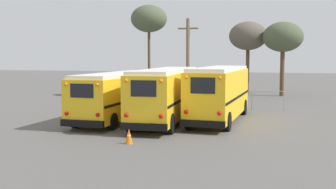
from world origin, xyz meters
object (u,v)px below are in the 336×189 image
school_bus_2 (220,92)px  bare_tree_1 (283,38)px  bare_tree_0 (248,36)px  bare_tree_2 (149,19)px  utility_pole (188,59)px  school_bus_1 (166,93)px  traffic_cone (129,136)px  school_bus_0 (119,94)px

school_bus_2 → bare_tree_1: 18.94m
bare_tree_0 → bare_tree_2: (-9.22, -5.65, 1.51)m
utility_pole → school_bus_1: bearing=-84.5°
school_bus_1 → traffic_cone: 6.88m
bare_tree_1 → utility_pole: bearing=-138.8°
school_bus_0 → school_bus_2: school_bus_2 is taller
utility_pole → school_bus_2: bearing=-68.6°
school_bus_1 → traffic_cone: size_ratio=15.19×
school_bus_1 → utility_pole: utility_pole is taller
bare_tree_1 → bare_tree_0: bearing=155.8°
bare_tree_0 → bare_tree_1: (3.55, -1.60, -0.23)m
school_bus_2 → school_bus_0: bearing=-171.0°
bare_tree_0 → school_bus_1: bearing=-99.6°
school_bus_0 → bare_tree_0: 22.15m
school_bus_1 → bare_tree_1: size_ratio=1.44×
school_bus_0 → bare_tree_2: size_ratio=1.11×
bare_tree_1 → traffic_cone: (-7.08, -25.90, -5.52)m
school_bus_1 → utility_pole: bearing=95.5°
traffic_cone → school_bus_0: bearing=114.4°
utility_pole → bare_tree_0: (4.66, 8.79, 2.32)m
school_bus_2 → utility_pole: (-4.26, 10.88, 1.96)m
school_bus_0 → traffic_cone: (3.09, -6.84, -1.27)m
bare_tree_2 → traffic_cone: size_ratio=12.73×
school_bus_0 → school_bus_2: (6.23, 0.99, 0.19)m
utility_pole → bare_tree_0: bearing=62.1°
school_bus_0 → bare_tree_0: size_ratio=1.31×
bare_tree_0 → bare_tree_2: size_ratio=0.85×
bare_tree_2 → school_bus_1: bearing=-69.3°
utility_pole → traffic_cone: bearing=-86.6°
bare_tree_1 → school_bus_1: bearing=-110.2°
bare_tree_1 → bare_tree_2: bare_tree_2 is taller
school_bus_1 → school_bus_2: school_bus_2 is taller
traffic_cone → utility_pole: bearing=93.4°
school_bus_0 → bare_tree_1: bearing=61.9°
school_bus_1 → bare_tree_1: bare_tree_1 is taller
utility_pole → bare_tree_2: size_ratio=0.81×
bare_tree_1 → traffic_cone: 27.41m
school_bus_0 → utility_pole: bearing=80.6°
bare_tree_2 → bare_tree_1: bearing=17.6°
bare_tree_0 → bare_tree_2: 10.92m
utility_pole → bare_tree_1: bare_tree_1 is taller
bare_tree_1 → school_bus_0: bearing=-118.1°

